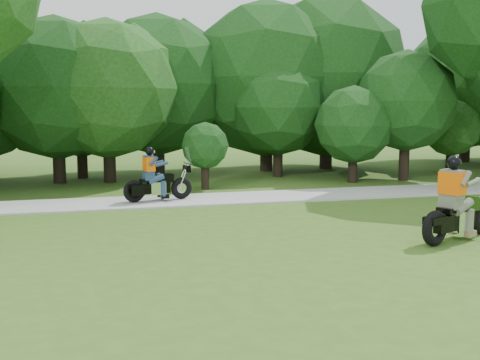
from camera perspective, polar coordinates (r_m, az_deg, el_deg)
name	(u,v)px	position (r m, az deg, el deg)	size (l,w,h in m)	color
ground	(382,263)	(11.81, 13.36, -7.69)	(100.00, 100.00, 0.00)	#385F1B
walkway	(260,197)	(19.06, 1.94, -1.63)	(60.00, 2.20, 0.06)	#A3A39E
tree_line	(216,84)	(25.67, -2.30, 9.09)	(38.94, 11.78, 7.81)	black
chopper_motorcycle	(457,209)	(13.99, 19.86, -2.63)	(2.56, 1.47, 1.90)	black
touring_motorcycle	(154,181)	(18.26, -8.18, -0.11)	(2.16, 0.90, 1.65)	black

